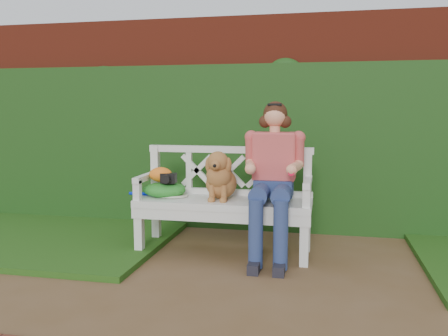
# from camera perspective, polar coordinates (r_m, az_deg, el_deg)

# --- Properties ---
(ground) EXTENTS (60.00, 60.00, 0.00)m
(ground) POSITION_cam_1_polar(r_m,az_deg,el_deg) (3.41, 5.96, -14.51)
(ground) COLOR brown
(brick_wall) EXTENTS (10.00, 0.30, 2.20)m
(brick_wall) POSITION_cam_1_polar(r_m,az_deg,el_deg) (5.06, 8.48, 5.32)
(brick_wall) COLOR maroon
(brick_wall) RESTS_ON ground
(ivy_hedge) EXTENTS (10.00, 0.18, 1.70)m
(ivy_hedge) POSITION_cam_1_polar(r_m,az_deg,el_deg) (4.86, 8.25, 2.30)
(ivy_hedge) COLOR #1A4714
(ivy_hedge) RESTS_ON ground
(grass_left) EXTENTS (2.60, 2.00, 0.05)m
(grass_left) POSITION_cam_1_polar(r_m,az_deg,el_deg) (5.04, -21.30, -7.48)
(grass_left) COLOR #1C4F17
(grass_left) RESTS_ON ground
(garden_bench) EXTENTS (1.60, 0.65, 0.48)m
(garden_bench) POSITION_cam_1_polar(r_m,az_deg,el_deg) (4.15, 0.00, -7.00)
(garden_bench) COLOR white
(garden_bench) RESTS_ON ground
(seated_woman) EXTENTS (0.60, 0.75, 1.25)m
(seated_woman) POSITION_cam_1_polar(r_m,az_deg,el_deg) (3.99, 5.98, -1.98)
(seated_woman) COLOR #FF4948
(seated_woman) RESTS_ON ground
(dog) EXTENTS (0.29, 0.39, 0.43)m
(dog) POSITION_cam_1_polar(r_m,az_deg,el_deg) (4.05, -0.42, -0.80)
(dog) COLOR #A96325
(dog) RESTS_ON garden_bench
(tennis_racket) EXTENTS (0.58, 0.25, 0.03)m
(tennis_racket) POSITION_cam_1_polar(r_m,az_deg,el_deg) (4.25, -6.70, -3.22)
(tennis_racket) COLOR white
(tennis_racket) RESTS_ON garden_bench
(green_bag) EXTENTS (0.40, 0.32, 0.13)m
(green_bag) POSITION_cam_1_polar(r_m,az_deg,el_deg) (4.23, -7.20, -2.58)
(green_bag) COLOR green
(green_bag) RESTS_ON garden_bench
(camera_item) EXTENTS (0.14, 0.11, 0.09)m
(camera_item) POSITION_cam_1_polar(r_m,az_deg,el_deg) (4.17, -6.69, -1.20)
(camera_item) COLOR black
(camera_item) RESTS_ON green_bag
(baseball_glove) EXTENTS (0.23, 0.19, 0.13)m
(baseball_glove) POSITION_cam_1_polar(r_m,az_deg,el_deg) (4.23, -7.62, -0.79)
(baseball_glove) COLOR orange
(baseball_glove) RESTS_ON green_bag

